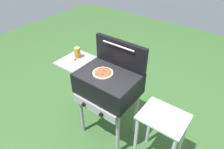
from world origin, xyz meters
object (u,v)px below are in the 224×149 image
Objects in this scene: sauce_jar at (77,53)px; prep_table at (161,130)px; pizza_pepperoni at (103,73)px; grill at (107,85)px.

prep_table is (1.16, -0.06, -0.45)m from sauce_jar.
sauce_jar is at bearing 176.96° from prep_table.
sauce_jar reaches higher than pizza_pepperoni.
prep_table is at bearing -3.04° from sauce_jar.
grill is 0.53m from sauce_jar.
pizza_pepperoni reaches higher than prep_table.
prep_table is at bearing 0.37° from grill.
grill is 4.39× the size of pizza_pepperoni.
grill is 7.72× the size of sauce_jar.
sauce_jar reaches higher than grill.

